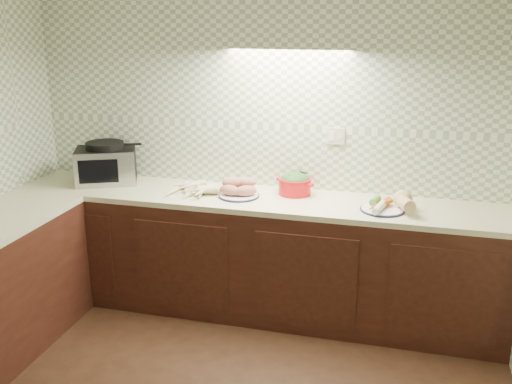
% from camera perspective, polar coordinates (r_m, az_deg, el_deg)
% --- Properties ---
extents(room, '(3.60, 3.60, 2.60)m').
position_cam_1_polar(room, '(2.57, -9.10, 5.02)').
color(room, black).
rests_on(room, ground).
extents(counter, '(3.60, 3.60, 0.90)m').
position_cam_1_polar(counter, '(3.84, -13.62, -9.74)').
color(counter, black).
rests_on(counter, ground).
extents(toaster_oven, '(0.55, 0.50, 0.32)m').
position_cam_1_polar(toaster_oven, '(4.61, -14.76, 2.76)').
color(toaster_oven, black).
rests_on(toaster_oven, counter).
extents(parsnip_pile, '(0.43, 0.39, 0.08)m').
position_cam_1_polar(parsnip_pile, '(4.24, -6.31, 0.35)').
color(parsnip_pile, beige).
rests_on(parsnip_pile, counter).
extents(sweet_potato_plate, '(0.30, 0.30, 0.14)m').
position_cam_1_polar(sweet_potato_plate, '(4.14, -1.74, 0.28)').
color(sweet_potato_plate, '#151442').
rests_on(sweet_potato_plate, counter).
extents(onion_bowl, '(0.14, 0.14, 0.10)m').
position_cam_1_polar(onion_bowl, '(4.26, -1.50, 0.61)').
color(onion_bowl, black).
rests_on(onion_bowl, counter).
extents(dutch_oven, '(0.32, 0.32, 0.17)m').
position_cam_1_polar(dutch_oven, '(4.18, 3.90, 0.86)').
color(dutch_oven, red).
rests_on(dutch_oven, counter).
extents(veg_plate, '(0.38, 0.36, 0.14)m').
position_cam_1_polar(veg_plate, '(3.95, 13.43, -1.07)').
color(veg_plate, '#151442').
rests_on(veg_plate, counter).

